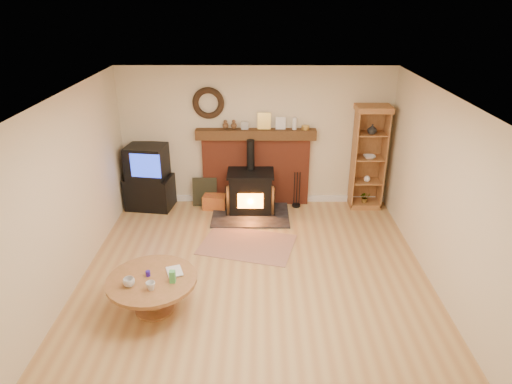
{
  "coord_description": "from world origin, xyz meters",
  "views": [
    {
      "loc": [
        0.06,
        -5.39,
        3.8
      ],
      "look_at": [
        0.01,
        1.0,
        0.96
      ],
      "focal_mm": 32.0,
      "sensor_mm": 36.0,
      "label": 1
    }
  ],
  "objects_px": {
    "curio_cabinet": "(368,158)",
    "coffee_table": "(152,285)",
    "wood_stove": "(251,193)",
    "tv_unit": "(149,178)"
  },
  "relations": [
    {
      "from": "curio_cabinet",
      "to": "coffee_table",
      "type": "bearing_deg",
      "value": -136.74
    },
    {
      "from": "tv_unit",
      "to": "coffee_table",
      "type": "xyz_separation_m",
      "value": [
        0.71,
        -3.08,
        -0.19
      ]
    },
    {
      "from": "wood_stove",
      "to": "curio_cabinet",
      "type": "height_order",
      "value": "curio_cabinet"
    },
    {
      "from": "tv_unit",
      "to": "coffee_table",
      "type": "relative_size",
      "value": 1.07
    },
    {
      "from": "coffee_table",
      "to": "wood_stove",
      "type": "bearing_deg",
      "value": 67.48
    },
    {
      "from": "wood_stove",
      "to": "curio_cabinet",
      "type": "bearing_deg",
      "value": 7.31
    },
    {
      "from": "tv_unit",
      "to": "curio_cabinet",
      "type": "distance_m",
      "value": 4.09
    },
    {
      "from": "tv_unit",
      "to": "coffee_table",
      "type": "height_order",
      "value": "tv_unit"
    },
    {
      "from": "wood_stove",
      "to": "curio_cabinet",
      "type": "distance_m",
      "value": 2.26
    },
    {
      "from": "wood_stove",
      "to": "tv_unit",
      "type": "xyz_separation_m",
      "value": [
        -1.91,
        0.19,
        0.2
      ]
    }
  ]
}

